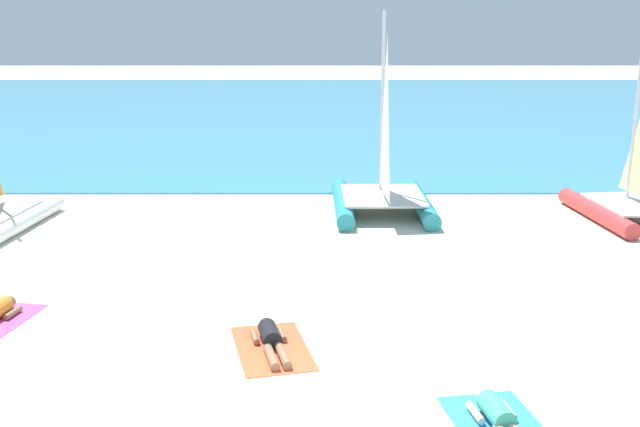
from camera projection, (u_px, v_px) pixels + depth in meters
The scene contains 7 objects.
ground_plane at pixel (320, 215), 20.03m from camera, with size 120.00×120.00×0.00m, color beige.
ocean_water at pixel (320, 110), 41.62m from camera, with size 120.00×40.00×0.05m, color teal.
sailboat_teal at pixel (383, 184), 20.03m from camera, with size 2.60×4.03×5.22m.
sailboat_red at pixel (638, 193), 19.27m from camera, with size 2.79×4.00×4.91m.
towel_center_left at pixel (273, 348), 12.01m from camera, with size 1.10×1.90×0.01m, color #EA5933.
sunbather_center_left at pixel (272, 339), 12.04m from camera, with size 0.74×1.56×0.30m.
sunbather_center_right at pixel (501, 418), 9.67m from camera, with size 0.68×1.56×0.30m.
Camera 1 is at (0.01, -9.37, 5.11)m, focal length 42.74 mm.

